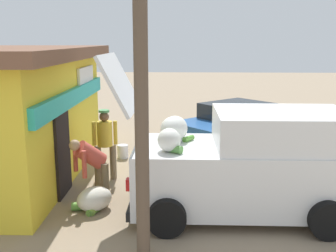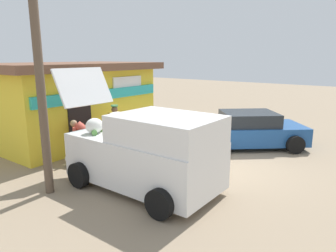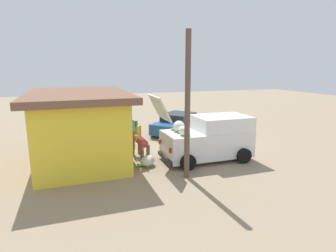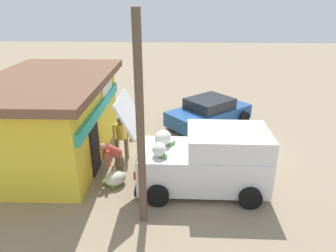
{
  "view_description": "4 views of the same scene",
  "coord_description": "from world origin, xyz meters",
  "px_view_note": "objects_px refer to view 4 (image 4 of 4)",
  "views": [
    {
      "loc": [
        -9.99,
        1.94,
        3.17
      ],
      "look_at": [
        -1.25,
        2.29,
        1.28
      ],
      "focal_mm": 42.69,
      "sensor_mm": 36.0,
      "label": 1
    },
    {
      "loc": [
        -8.41,
        -4.04,
        3.24
      ],
      "look_at": [
        -0.77,
        1.8,
        1.08
      ],
      "focal_mm": 33.1,
      "sensor_mm": 36.0,
      "label": 2
    },
    {
      "loc": [
        -13.73,
        6.36,
        4.04
      ],
      "look_at": [
        -0.95,
        2.04,
        1.2
      ],
      "focal_mm": 29.8,
      "sensor_mm": 36.0,
      "label": 3
    },
    {
      "loc": [
        -11.08,
        1.56,
        5.5
      ],
      "look_at": [
        -0.96,
        2.05,
        1.2
      ],
      "focal_mm": 32.56,
      "sensor_mm": 36.0,
      "label": 4
    }
  ],
  "objects_px": {
    "vendor_standing": "(121,135)",
    "customer_bending": "(113,155)",
    "storefront_bar": "(52,117)",
    "paint_bucket": "(133,134)",
    "delivery_van": "(206,159)",
    "unloaded_banana_pile": "(115,179)",
    "parked_sedan": "(209,112)"
  },
  "relations": [
    {
      "from": "parked_sedan",
      "to": "unloaded_banana_pile",
      "type": "relative_size",
      "value": 4.21
    },
    {
      "from": "customer_bending",
      "to": "delivery_van",
      "type": "bearing_deg",
      "value": -98.18
    },
    {
      "from": "delivery_van",
      "to": "paint_bucket",
      "type": "distance_m",
      "value": 4.5
    },
    {
      "from": "unloaded_banana_pile",
      "to": "vendor_standing",
      "type": "bearing_deg",
      "value": 3.22
    },
    {
      "from": "storefront_bar",
      "to": "delivery_van",
      "type": "height_order",
      "value": "storefront_bar"
    },
    {
      "from": "vendor_standing",
      "to": "storefront_bar",
      "type": "bearing_deg",
      "value": 87.78
    },
    {
      "from": "parked_sedan",
      "to": "paint_bucket",
      "type": "bearing_deg",
      "value": 116.61
    },
    {
      "from": "delivery_van",
      "to": "customer_bending",
      "type": "distance_m",
      "value": 2.99
    },
    {
      "from": "delivery_van",
      "to": "vendor_standing",
      "type": "height_order",
      "value": "delivery_van"
    },
    {
      "from": "customer_bending",
      "to": "paint_bucket",
      "type": "height_order",
      "value": "customer_bending"
    },
    {
      "from": "storefront_bar",
      "to": "unloaded_banana_pile",
      "type": "relative_size",
      "value": 6.58
    },
    {
      "from": "vendor_standing",
      "to": "customer_bending",
      "type": "relative_size",
      "value": 1.24
    },
    {
      "from": "storefront_bar",
      "to": "vendor_standing",
      "type": "height_order",
      "value": "storefront_bar"
    },
    {
      "from": "storefront_bar",
      "to": "parked_sedan",
      "type": "distance_m",
      "value": 6.79
    },
    {
      "from": "storefront_bar",
      "to": "paint_bucket",
      "type": "bearing_deg",
      "value": -57.71
    },
    {
      "from": "storefront_bar",
      "to": "delivery_van",
      "type": "bearing_deg",
      "value": -108.4
    },
    {
      "from": "customer_bending",
      "to": "paint_bucket",
      "type": "xyz_separation_m",
      "value": [
        3.0,
        -0.14,
        -0.63
      ]
    },
    {
      "from": "parked_sedan",
      "to": "vendor_standing",
      "type": "xyz_separation_m",
      "value": [
        -3.37,
        3.42,
        0.33
      ]
    },
    {
      "from": "parked_sedan",
      "to": "paint_bucket",
      "type": "relative_size",
      "value": 11.42
    },
    {
      "from": "delivery_van",
      "to": "customer_bending",
      "type": "xyz_separation_m",
      "value": [
        0.42,
        2.95,
        -0.16
      ]
    },
    {
      "from": "delivery_van",
      "to": "paint_bucket",
      "type": "height_order",
      "value": "delivery_van"
    },
    {
      "from": "delivery_van",
      "to": "parked_sedan",
      "type": "bearing_deg",
      "value": -5.39
    },
    {
      "from": "unloaded_banana_pile",
      "to": "customer_bending",
      "type": "bearing_deg",
      "value": 14.21
    },
    {
      "from": "customer_bending",
      "to": "paint_bucket",
      "type": "bearing_deg",
      "value": -2.72
    },
    {
      "from": "storefront_bar",
      "to": "paint_bucket",
      "type": "xyz_separation_m",
      "value": [
        1.63,
        -2.58,
        -1.36
      ]
    },
    {
      "from": "delivery_van",
      "to": "parked_sedan",
      "type": "distance_m",
      "value": 5.11
    },
    {
      "from": "vendor_standing",
      "to": "unloaded_banana_pile",
      "type": "distance_m",
      "value": 1.86
    },
    {
      "from": "delivery_van",
      "to": "customer_bending",
      "type": "relative_size",
      "value": 3.34
    },
    {
      "from": "storefront_bar",
      "to": "paint_bucket",
      "type": "relative_size",
      "value": 17.84
    },
    {
      "from": "vendor_standing",
      "to": "customer_bending",
      "type": "height_order",
      "value": "vendor_standing"
    },
    {
      "from": "paint_bucket",
      "to": "storefront_bar",
      "type": "bearing_deg",
      "value": 122.29
    },
    {
      "from": "paint_bucket",
      "to": "unloaded_banana_pile",
      "type": "bearing_deg",
      "value": 179.5
    }
  ]
}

